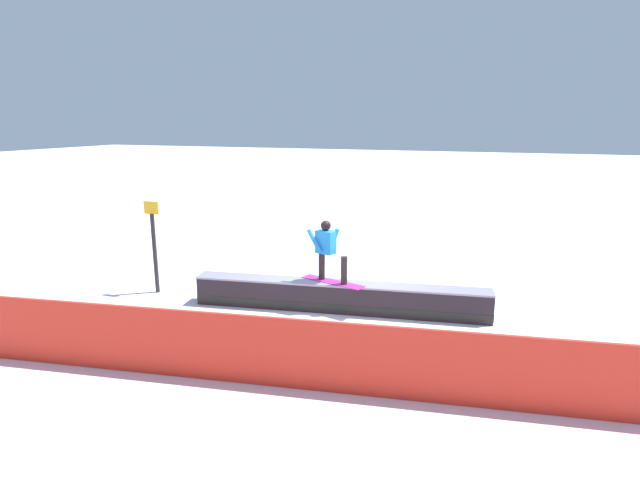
{
  "coord_description": "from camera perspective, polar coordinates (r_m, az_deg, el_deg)",
  "views": [
    {
      "loc": [
        -3.19,
        9.9,
        4.08
      ],
      "look_at": [
        0.07,
        1.01,
        1.82
      ],
      "focal_mm": 28.29,
      "sensor_mm": 36.0,
      "label": 1
    }
  ],
  "objects": [
    {
      "name": "ground_plane",
      "position": [
        11.18,
        2.14,
        -8.01
      ],
      "size": [
        120.0,
        120.0,
        0.0
      ],
      "primitive_type": "plane",
      "color": "white"
    },
    {
      "name": "grind_box",
      "position": [
        11.07,
        2.16,
        -6.58
      ],
      "size": [
        6.43,
        1.51,
        0.65
      ],
      "color": "black",
      "rests_on": "ground_plane"
    },
    {
      "name": "snowboarder",
      "position": [
        10.85,
        0.88,
        -1.03
      ],
      "size": [
        1.52,
        0.69,
        1.34
      ],
      "color": "#C02798",
      "rests_on": "grind_box"
    },
    {
      "name": "safety_fence",
      "position": [
        8.04,
        -5.55,
        -12.48
      ],
      "size": [
        12.6,
        2.05,
        1.15
      ],
      "primitive_type": "cube",
      "rotation": [
        0.0,
        0.0,
        0.16
      ],
      "color": "red",
      "rests_on": "ground_plane"
    },
    {
      "name": "trail_marker",
      "position": [
        12.63,
        -18.24,
        -0.51
      ],
      "size": [
        0.4,
        0.1,
        2.23
      ],
      "color": "#262628",
      "rests_on": "ground_plane"
    }
  ]
}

